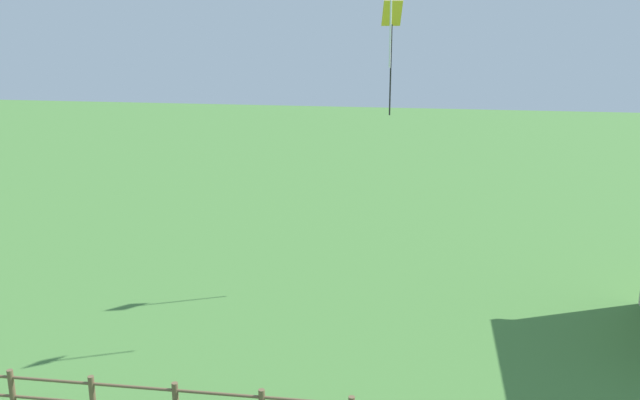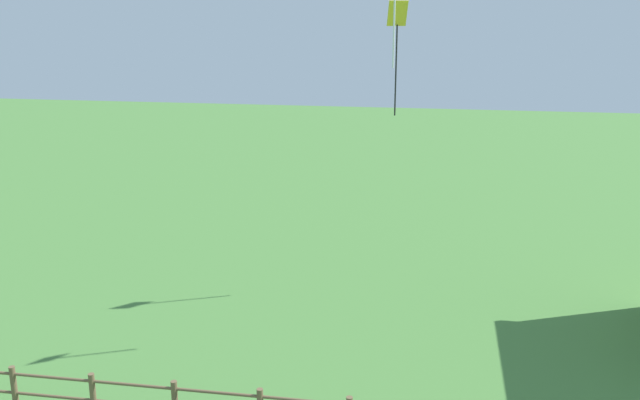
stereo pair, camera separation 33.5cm
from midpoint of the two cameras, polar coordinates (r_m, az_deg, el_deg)
name	(u,v)px [view 1 (the left image)]	position (r m, az deg, el deg)	size (l,w,h in m)	color
kite_yellow_diamond	(391,37)	(23.00, 5.31, 12.83)	(0.67, 0.50, 3.57)	yellow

